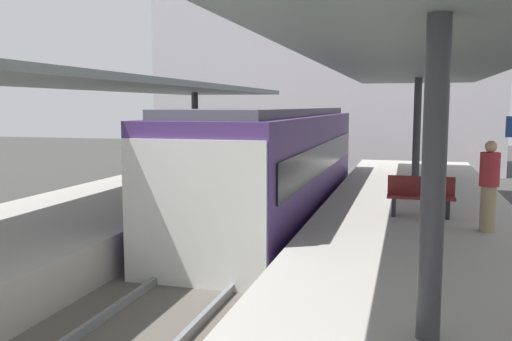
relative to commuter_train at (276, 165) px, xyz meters
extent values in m
plane|color=#383835|center=(0.00, -4.28, -1.73)|extent=(80.00, 80.00, 0.00)
cube|color=#ADA8A0|center=(-3.80, -4.28, -1.23)|extent=(4.40, 28.00, 1.00)
cube|color=#ADA8A0|center=(3.80, -4.28, -1.23)|extent=(4.40, 28.00, 1.00)
cube|color=#59544C|center=(0.00, -4.28, -1.63)|extent=(3.20, 28.00, 0.20)
cube|color=slate|center=(-0.72, -4.28, -1.46)|extent=(0.08, 28.00, 0.14)
cube|color=slate|center=(0.72, -4.28, -1.46)|extent=(0.08, 28.00, 0.14)
cube|color=#472D6B|center=(0.00, 0.03, -0.08)|extent=(2.70, 12.35, 2.90)
cube|color=silver|center=(0.00, -6.17, -0.23)|extent=(2.65, 0.08, 2.60)
cube|color=black|center=(-1.37, 0.03, 0.27)|extent=(0.04, 11.36, 0.76)
cube|color=black|center=(1.37, 0.03, 0.27)|extent=(0.04, 11.36, 0.76)
cube|color=#515156|center=(0.00, 0.03, 1.47)|extent=(2.16, 11.73, 0.20)
cylinder|color=#333335|center=(-3.80, 3.42, 0.69)|extent=(0.24, 0.24, 2.84)
cube|color=slate|center=(-3.80, -2.88, 2.19)|extent=(4.18, 21.00, 0.16)
cylinder|color=#333335|center=(3.80, -9.18, 0.90)|extent=(0.24, 0.24, 3.25)
cylinder|color=#333335|center=(3.80, 3.42, 0.90)|extent=(0.24, 0.24, 3.25)
cube|color=slate|center=(3.80, -2.88, 2.60)|extent=(4.18, 21.00, 0.16)
cube|color=black|center=(3.29, -2.78, -0.53)|extent=(0.08, 0.32, 0.40)
cube|color=black|center=(4.39, -2.78, -0.53)|extent=(0.08, 0.32, 0.40)
cube|color=maroon|center=(3.84, -2.78, -0.30)|extent=(1.40, 0.40, 0.06)
cube|color=maroon|center=(3.84, -2.60, -0.07)|extent=(1.40, 0.06, 0.40)
cylinder|color=#998460|center=(5.03, -3.88, -0.29)|extent=(0.28, 0.28, 0.87)
cylinder|color=maroon|center=(5.03, -3.88, 0.46)|extent=(0.36, 0.36, 0.64)
sphere|color=tan|center=(5.03, -3.88, 0.89)|extent=(0.22, 0.22, 0.22)
cube|color=#B7B2B7|center=(-0.98, 15.72, 3.77)|extent=(18.00, 6.00, 11.00)
camera|label=1|loc=(3.55, -14.81, 1.64)|focal=38.38mm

